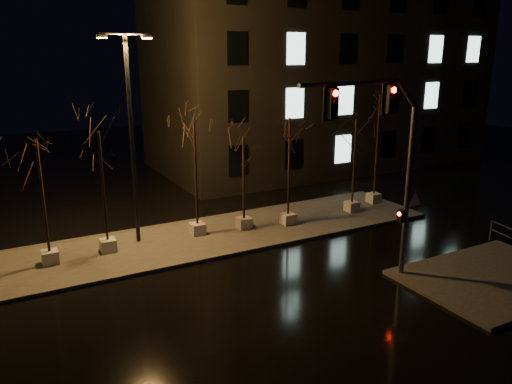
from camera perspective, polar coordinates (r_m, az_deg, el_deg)
ground at (r=19.47m, az=3.30°, el=-10.56°), size 90.00×90.00×0.00m
median at (r=24.32m, az=-4.14°, el=-4.87°), size 22.00×5.00×0.15m
sidewalk_corner at (r=21.93m, az=25.59°, el=-8.82°), size 7.00×5.00×0.15m
building at (r=40.23m, az=7.17°, el=14.02°), size 25.00×12.00×15.00m
tree_0 at (r=21.40m, az=-23.52°, el=2.55°), size 1.80×1.80×5.36m
tree_1 at (r=21.89m, az=-17.32°, el=3.58°), size 1.80×1.80×5.43m
tree_2 at (r=23.13m, az=-7.00°, el=5.07°), size 1.80×1.80×5.58m
tree_3 at (r=23.90m, az=-1.44°, el=3.99°), size 1.80×1.80×4.75m
tree_4 at (r=24.49m, az=3.84°, el=5.68°), size 1.80×1.80×5.54m
tree_5 at (r=27.07m, az=11.28°, el=5.79°), size 1.80×1.80×5.18m
tree_6 at (r=28.88m, az=13.86°, el=8.10°), size 1.80×1.80×6.40m
traffic_signal_mast at (r=18.54m, az=14.85°, el=4.30°), size 6.18×0.55×7.55m
streetlight_main at (r=22.57m, az=-14.11°, el=7.27°), size 2.31×0.55×9.23m
guard_rail_b at (r=24.91m, az=26.79°, el=-4.38°), size 0.43×2.01×0.97m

